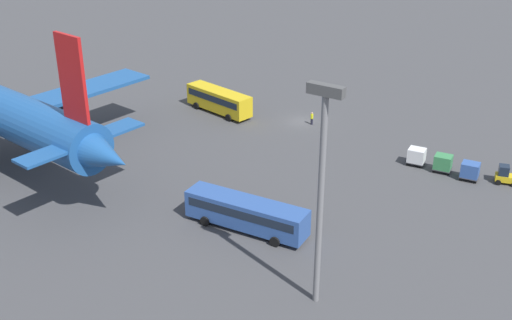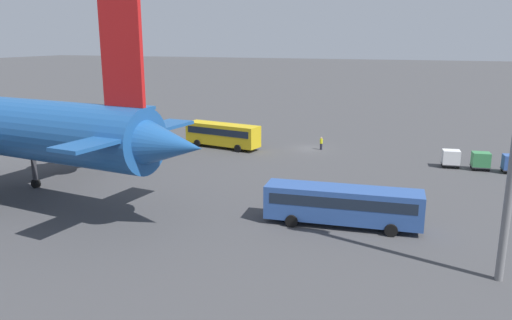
% 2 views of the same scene
% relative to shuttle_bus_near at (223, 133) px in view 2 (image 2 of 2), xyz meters
% --- Properties ---
extents(ground_plane, '(600.00, 600.00, 0.00)m').
position_rel_shuttle_bus_near_xyz_m(ground_plane, '(-11.53, -3.48, -1.97)').
color(ground_plane, '#424244').
extents(shuttle_bus_near, '(11.04, 4.55, 3.30)m').
position_rel_shuttle_bus_near_xyz_m(shuttle_bus_near, '(0.00, 0.00, 0.00)').
color(shuttle_bus_near, gold).
rests_on(shuttle_bus_near, ground).
extents(shuttle_bus_far, '(12.59, 3.87, 3.14)m').
position_rel_shuttle_bus_near_xyz_m(shuttle_bus_far, '(-20.83, 23.71, -0.09)').
color(shuttle_bus_far, '#2D5199').
rests_on(shuttle_bus_far, ground).
extents(worker_person, '(0.38, 0.38, 1.74)m').
position_rel_shuttle_bus_near_xyz_m(worker_person, '(-13.06, -3.33, -1.10)').
color(worker_person, '#1E1E2D').
rests_on(worker_person, ground).
extents(cargo_cart_blue, '(2.17, 1.90, 2.06)m').
position_rel_shuttle_bus_near_xyz_m(cargo_cart_blue, '(-35.72, 1.31, -0.78)').
color(cargo_cart_blue, '#38383D').
rests_on(cargo_cart_blue, ground).
extents(cargo_cart_green, '(2.17, 1.90, 2.06)m').
position_rel_shuttle_bus_near_xyz_m(cargo_cart_green, '(-32.54, 1.03, -0.78)').
color(cargo_cart_green, '#38383D').
rests_on(cargo_cart_green, ground).
extents(cargo_cart_white, '(2.17, 1.90, 2.06)m').
position_rel_shuttle_bus_near_xyz_m(cargo_cart_white, '(-29.36, 0.94, -0.78)').
color(cargo_cart_white, '#38383D').
rests_on(cargo_cart_white, ground).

